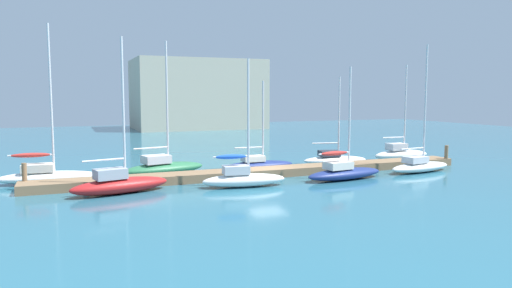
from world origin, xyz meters
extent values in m
plane|color=#286075|center=(0.00, 0.00, 0.00)|extent=(120.00, 120.00, 0.00)
cube|color=#846647|center=(0.00, 0.00, 0.27)|extent=(30.63, 1.93, 0.54)
cylinder|color=#846647|center=(-14.92, 0.81, 0.79)|extent=(0.28, 0.28, 1.59)
cylinder|color=#846647|center=(14.92, -0.81, 0.79)|extent=(0.28, 0.28, 1.59)
ellipsoid|color=white|center=(-13.68, 2.65, 0.38)|extent=(6.23, 2.14, 0.76)
cube|color=silver|center=(-14.29, 2.69, 1.00)|extent=(1.92, 1.32, 0.49)
cylinder|color=silver|center=(-13.38, 2.63, 5.29)|extent=(0.14, 0.14, 9.07)
cylinder|color=silver|center=(-14.66, 2.72, 1.81)|extent=(2.57, 0.29, 0.11)
ellipsoid|color=#B72D28|center=(-14.66, 2.72, 1.81)|extent=(2.33, 0.53, 0.28)
ellipsoid|color=#B21E1E|center=(-9.88, -2.16, 0.44)|extent=(5.78, 2.80, 0.88)
cube|color=#9EA3AD|center=(-10.42, -2.30, 1.16)|extent=(1.88, 1.43, 0.57)
cylinder|color=silver|center=(-9.61, -2.10, 4.78)|extent=(0.13, 0.13, 7.80)
cylinder|color=silver|center=(-10.74, -2.38, 1.95)|extent=(2.30, 0.66, 0.11)
ellipsoid|color=#2D7047|center=(-6.38, 3.13, 0.43)|extent=(6.16, 3.16, 0.85)
cube|color=silver|center=(-6.95, 3.00, 1.13)|extent=(2.02, 1.67, 0.55)
cylinder|color=silver|center=(-6.09, 3.20, 4.99)|extent=(0.14, 0.14, 8.28)
cylinder|color=silver|center=(-7.30, 2.92, 1.92)|extent=(2.43, 0.68, 0.11)
ellipsoid|color=white|center=(-2.77, -2.97, 0.39)|extent=(5.21, 1.94, 0.79)
cube|color=silver|center=(-3.28, -2.91, 1.04)|extent=(1.62, 1.14, 0.51)
cylinder|color=silver|center=(-2.52, -3.00, 4.20)|extent=(0.13, 0.13, 6.82)
cylinder|color=silver|center=(-3.58, -2.88, 1.85)|extent=(2.14, 0.34, 0.10)
ellipsoid|color=blue|center=(-3.58, -2.88, 1.85)|extent=(1.95, 0.57, 0.28)
ellipsoid|color=navy|center=(0.62, 2.80, 0.32)|extent=(5.29, 1.57, 0.64)
cube|color=silver|center=(0.09, 2.80, 0.85)|extent=(1.59, 1.09, 0.42)
cylinder|color=silver|center=(0.88, 2.79, 3.58)|extent=(0.13, 0.13, 5.88)
cylinder|color=silver|center=(-0.23, 2.80, 1.67)|extent=(2.22, 0.12, 0.11)
ellipsoid|color=navy|center=(4.18, -3.14, 0.37)|extent=(5.97, 2.33, 0.73)
cube|color=silver|center=(3.60, -3.22, 0.97)|extent=(1.88, 1.32, 0.48)
cylinder|color=silver|center=(4.47, -3.10, 4.02)|extent=(0.13, 0.13, 6.57)
cylinder|color=silver|center=(3.26, -3.27, 1.78)|extent=(2.43, 0.44, 0.11)
ellipsoid|color=#B72D28|center=(3.26, -3.27, 1.78)|extent=(2.23, 0.66, 0.28)
ellipsoid|color=white|center=(7.16, 2.92, 0.34)|extent=(5.40, 2.49, 0.68)
cube|color=#333842|center=(6.65, 3.01, 0.90)|extent=(1.73, 1.39, 0.44)
cylinder|color=silver|center=(7.42, 2.88, 3.80)|extent=(0.13, 0.13, 6.23)
cylinder|color=silver|center=(6.34, 3.06, 1.72)|extent=(2.17, 0.47, 0.10)
ellipsoid|color=white|center=(10.87, -2.56, 0.35)|extent=(5.68, 2.34, 0.70)
cube|color=silver|center=(10.33, -2.65, 0.93)|extent=(1.80, 1.30, 0.45)
cylinder|color=silver|center=(11.14, -2.52, 4.86)|extent=(0.13, 0.13, 8.31)
cylinder|color=silver|center=(10.00, -2.70, 1.74)|extent=(2.30, 0.46, 0.11)
ellipsoid|color=white|center=(13.70, 2.99, 0.44)|extent=(5.16, 1.79, 0.88)
cube|color=silver|center=(13.19, 3.01, 1.17)|extent=(1.57, 1.18, 0.57)
cylinder|color=silver|center=(13.95, 2.98, 4.44)|extent=(0.13, 0.13, 7.11)
cylinder|color=silver|center=(12.88, 3.02, 1.96)|extent=(2.15, 0.18, 0.10)
cube|color=#BCB299|center=(8.01, 47.80, 5.62)|extent=(20.54, 13.22, 11.24)
camera|label=1|loc=(-12.66, -29.20, 5.47)|focal=33.22mm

